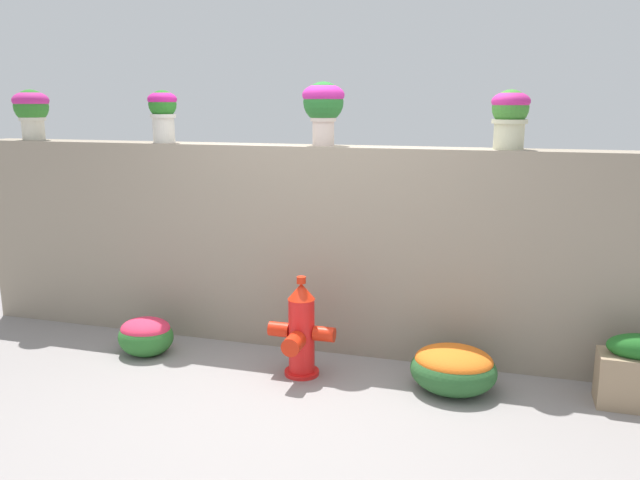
% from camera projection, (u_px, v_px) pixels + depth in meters
% --- Properties ---
extents(ground_plane, '(24.00, 24.00, 0.00)m').
position_uv_depth(ground_plane, '(288.00, 398.00, 4.42)').
color(ground_plane, gray).
extents(stone_wall, '(6.44, 0.31, 1.68)m').
position_uv_depth(stone_wall, '(328.00, 249.00, 5.20)').
color(stone_wall, gray).
rests_on(stone_wall, ground).
extents(potted_plant_0, '(0.32, 0.32, 0.45)m').
position_uv_depth(potted_plant_0, '(31.00, 108.00, 5.73)').
color(potted_plant_0, beige).
rests_on(potted_plant_0, stone_wall).
extents(potted_plant_1, '(0.25, 0.25, 0.44)m').
position_uv_depth(potted_plant_1, '(163.00, 110.00, 5.34)').
color(potted_plant_1, beige).
rests_on(potted_plant_1, stone_wall).
extents(potted_plant_2, '(0.33, 0.33, 0.50)m').
position_uv_depth(potted_plant_2, '(323.00, 103.00, 4.98)').
color(potted_plant_2, beige).
rests_on(potted_plant_2, stone_wall).
extents(potted_plant_3, '(0.28, 0.28, 0.43)m').
position_uv_depth(potted_plant_3, '(510.00, 113.00, 4.59)').
color(potted_plant_3, beige).
rests_on(potted_plant_3, stone_wall).
extents(fire_hydrant, '(0.51, 0.40, 0.77)m').
position_uv_depth(fire_hydrant, '(301.00, 332.00, 4.72)').
color(fire_hydrant, red).
rests_on(fire_hydrant, ground).
extents(flower_bush_left, '(0.45, 0.41, 0.31)m').
position_uv_depth(flower_bush_left, '(146.00, 334.00, 5.16)').
color(flower_bush_left, '#2C6C2B').
rests_on(flower_bush_left, ground).
extents(flower_bush_right, '(0.61, 0.55, 0.34)m').
position_uv_depth(flower_bush_right, '(453.00, 367.00, 4.50)').
color(flower_bush_right, '#2A5B2C').
rests_on(flower_bush_right, ground).
extents(planter_box, '(0.52, 0.27, 0.52)m').
position_uv_depth(planter_box, '(639.00, 373.00, 4.24)').
color(planter_box, '#957C5E').
rests_on(planter_box, ground).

